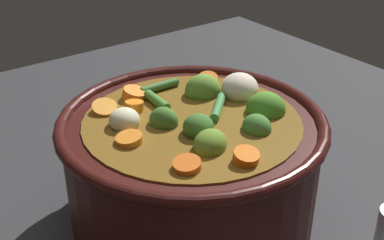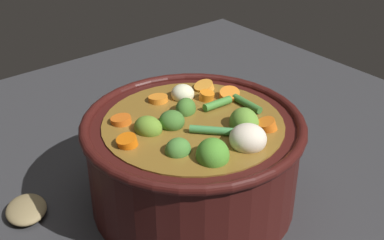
% 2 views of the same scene
% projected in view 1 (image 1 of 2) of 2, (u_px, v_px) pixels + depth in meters
% --- Properties ---
extents(ground_plane, '(1.10, 1.10, 0.00)m').
position_uv_depth(ground_plane, '(192.00, 212.00, 0.61)').
color(ground_plane, '#2D2D30').
extents(cooking_pot, '(0.29, 0.29, 0.15)m').
position_uv_depth(cooking_pot, '(192.00, 163.00, 0.57)').
color(cooking_pot, '#38110F').
rests_on(cooking_pot, ground_plane).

